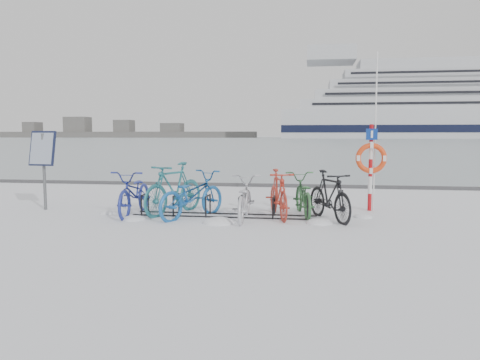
% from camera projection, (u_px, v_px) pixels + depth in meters
% --- Properties ---
extents(ground, '(900.00, 900.00, 0.00)m').
position_uv_depth(ground, '(224.00, 216.00, 10.18)').
color(ground, white).
rests_on(ground, ground).
extents(ice_sheet, '(400.00, 298.00, 0.02)m').
position_uv_depth(ice_sheet, '(306.00, 140.00, 162.69)').
color(ice_sheet, '#A2AEB7').
rests_on(ice_sheet, ground).
extents(quay_edge, '(400.00, 0.25, 0.10)m').
position_uv_depth(quay_edge, '(256.00, 185.00, 15.98)').
color(quay_edge, '#3F3F42').
rests_on(quay_edge, ground).
extents(bike_rack, '(4.00, 0.48, 0.46)m').
position_uv_depth(bike_rack, '(224.00, 208.00, 10.16)').
color(bike_rack, black).
rests_on(bike_rack, ground).
extents(info_board, '(0.63, 0.28, 1.86)m').
position_uv_depth(info_board, '(43.00, 153.00, 10.92)').
color(info_board, '#595B5E').
rests_on(info_board, ground).
extents(lifebuoy_station, '(0.70, 0.22, 3.65)m').
position_uv_depth(lifebuoy_station, '(371.00, 158.00, 10.74)').
color(lifebuoy_station, '#AB0D13').
rests_on(lifebuoy_station, ground).
extents(cruise_ferry, '(151.05, 28.46, 49.63)m').
position_uv_depth(cruise_ferry, '(451.00, 108.00, 208.30)').
color(cruise_ferry, silver).
rests_on(cruise_ferry, ground).
extents(shoreline, '(180.00, 12.00, 9.50)m').
position_uv_depth(shoreline, '(106.00, 133.00, 284.03)').
color(shoreline, '#474747').
rests_on(shoreline, ground).
extents(bike_0, '(0.78, 2.00, 1.03)m').
position_uv_depth(bike_0, '(135.00, 191.00, 10.38)').
color(bike_0, navy).
rests_on(bike_0, ground).
extents(bike_1, '(1.28, 2.04, 1.19)m').
position_uv_depth(bike_1, '(174.00, 187.00, 10.48)').
color(bike_1, '#236B74').
rests_on(bike_1, ground).
extents(bike_2, '(1.52, 2.06, 1.03)m').
position_uv_depth(bike_2, '(192.00, 193.00, 10.04)').
color(bike_2, '#1A5CA6').
rests_on(bike_2, ground).
extents(bike_3, '(0.69, 1.82, 0.94)m').
position_uv_depth(bike_3, '(244.00, 197.00, 9.76)').
color(bike_3, '#B4B4BC').
rests_on(bike_3, ground).
extents(bike_4, '(0.95, 1.85, 1.07)m').
position_uv_depth(bike_4, '(278.00, 193.00, 10.00)').
color(bike_4, '#B93224').
rests_on(bike_4, ground).
extents(bike_5, '(0.95, 1.92, 0.96)m').
position_uv_depth(bike_5, '(303.00, 193.00, 10.31)').
color(bike_5, '#316537').
rests_on(bike_5, ground).
extents(bike_6, '(1.23, 1.81, 1.07)m').
position_uv_depth(bike_6, '(329.00, 194.00, 9.72)').
color(bike_6, black).
rests_on(bike_6, ground).
extents(snow_drifts, '(6.03, 2.12, 0.23)m').
position_uv_depth(snow_drifts, '(234.00, 219.00, 9.81)').
color(snow_drifts, white).
rests_on(snow_drifts, ground).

